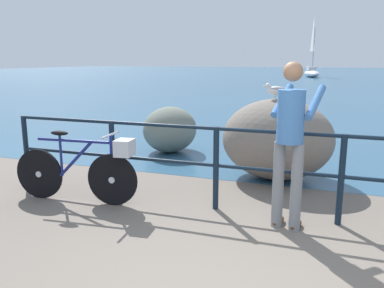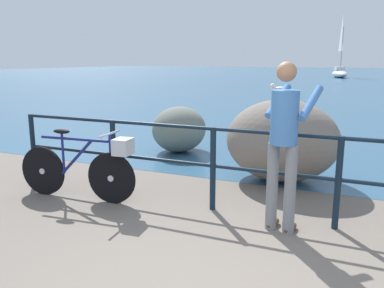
{
  "view_description": "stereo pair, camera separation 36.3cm",
  "coord_description": "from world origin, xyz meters",
  "px_view_note": "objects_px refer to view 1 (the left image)",
  "views": [
    {
      "loc": [
        0.56,
        -2.4,
        1.8
      ],
      "look_at": [
        -1.16,
        2.44,
        0.7
      ],
      "focal_mm": 37.15,
      "sensor_mm": 36.0,
      "label": 1
    },
    {
      "loc": [
        0.89,
        -2.27,
        1.8
      ],
      "look_at": [
        -1.16,
        2.44,
        0.7
      ],
      "focal_mm": 37.15,
      "sensor_mm": 36.0,
      "label": 2
    }
  ],
  "objects_px": {
    "seagull": "(276,90)",
    "sailboat": "(312,70)",
    "person_at_railing": "(290,138)",
    "breakwater_boulder_left": "(170,129)",
    "bicycle": "(85,167)",
    "breakwater_boulder_main": "(277,139)"
  },
  "relations": [
    {
      "from": "seagull",
      "to": "sailboat",
      "type": "distance_m",
      "value": 37.16
    },
    {
      "from": "bicycle",
      "to": "sailboat",
      "type": "distance_m",
      "value": 39.03
    },
    {
      "from": "person_at_railing",
      "to": "breakwater_boulder_left",
      "type": "distance_m",
      "value": 3.96
    },
    {
      "from": "breakwater_boulder_main",
      "to": "sailboat",
      "type": "xyz_separation_m",
      "value": [
        -1.44,
        37.12,
        0.1
      ]
    },
    {
      "from": "seagull",
      "to": "breakwater_boulder_left",
      "type": "bearing_deg",
      "value": -33.59
    },
    {
      "from": "breakwater_boulder_left",
      "to": "seagull",
      "type": "relative_size",
      "value": 3.49
    },
    {
      "from": "bicycle",
      "to": "breakwater_boulder_left",
      "type": "xyz_separation_m",
      "value": [
        -0.09,
        3.0,
        -0.02
      ]
    },
    {
      "from": "bicycle",
      "to": "person_at_railing",
      "type": "relative_size",
      "value": 0.95
    },
    {
      "from": "bicycle",
      "to": "person_at_railing",
      "type": "height_order",
      "value": "person_at_railing"
    },
    {
      "from": "seagull",
      "to": "sailboat",
      "type": "relative_size",
      "value": 0.06
    },
    {
      "from": "person_at_railing",
      "to": "breakwater_boulder_main",
      "type": "relative_size",
      "value": 1.06
    },
    {
      "from": "breakwater_boulder_main",
      "to": "person_at_railing",
      "type": "bearing_deg",
      "value": -78.93
    },
    {
      "from": "person_at_railing",
      "to": "seagull",
      "type": "relative_size",
      "value": 5.22
    },
    {
      "from": "person_at_railing",
      "to": "seagull",
      "type": "bearing_deg",
      "value": 25.46
    },
    {
      "from": "person_at_railing",
      "to": "breakwater_boulder_main",
      "type": "height_order",
      "value": "person_at_railing"
    },
    {
      "from": "bicycle",
      "to": "seagull",
      "type": "bearing_deg",
      "value": 37.21
    },
    {
      "from": "bicycle",
      "to": "person_at_railing",
      "type": "xyz_separation_m",
      "value": [
        2.5,
        0.06,
        0.53
      ]
    },
    {
      "from": "bicycle",
      "to": "breakwater_boulder_main",
      "type": "relative_size",
      "value": 1.01
    },
    {
      "from": "bicycle",
      "to": "breakwater_boulder_left",
      "type": "relative_size",
      "value": 1.43
    },
    {
      "from": "sailboat",
      "to": "person_at_railing",
      "type": "bearing_deg",
      "value": -10.68
    },
    {
      "from": "bicycle",
      "to": "breakwater_boulder_left",
      "type": "bearing_deg",
      "value": 86.68
    },
    {
      "from": "bicycle",
      "to": "sailboat",
      "type": "height_order",
      "value": "sailboat"
    }
  ]
}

